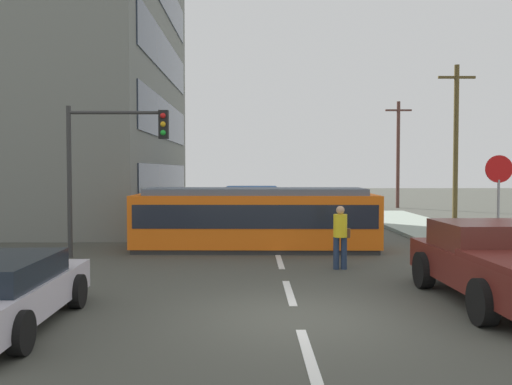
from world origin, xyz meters
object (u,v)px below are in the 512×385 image
pickup_truck_parked (500,263)px  parked_sedan_mid (143,220)px  parked_sedan_far (171,209)px  stop_sign (499,185)px  pedestrian_crossing (340,233)px  utility_pole_far (398,152)px  traffic_light_mast (111,150)px  streetcar_tram (256,218)px  utility_pole_mid (456,141)px  city_bus (252,203)px

pickup_truck_parked → parked_sedan_mid: bearing=128.8°
parked_sedan_mid → parked_sedan_far: size_ratio=1.05×
parked_sedan_far → stop_sign: (10.95, -13.07, 1.57)m
pedestrian_crossing → utility_pole_far: size_ratio=0.23×
traffic_light_mast → streetcar_tram: bearing=20.7°
streetcar_tram → parked_sedan_far: streetcar_tram is taller
streetcar_tram → pedestrian_crossing: (2.21, -3.65, -0.10)m
streetcar_tram → traffic_light_mast: (-4.29, -1.62, 2.16)m
pickup_truck_parked → traffic_light_mast: traffic_light_mast is taller
traffic_light_mast → utility_pole_far: utility_pole_far is taller
parked_sedan_far → pickup_truck_parked: bearing=-63.1°
utility_pole_far → parked_sedan_far: bearing=-145.0°
traffic_light_mast → parked_sedan_mid: bearing=91.7°
pedestrian_crossing → pickup_truck_parked: 4.55m
parked_sedan_mid → utility_pole_far: (14.40, 16.18, 3.20)m
parked_sedan_mid → utility_pole_mid: size_ratio=0.56×
pedestrian_crossing → stop_sign: (4.50, 0.80, 1.25)m
city_bus → pickup_truck_parked: city_bus is taller
stop_sign → traffic_light_mast: (-11.00, 1.23, 1.00)m
parked_sedan_mid → utility_pole_mid: (14.24, 4.89, 3.40)m
utility_pole_far → traffic_light_mast: bearing=-123.2°
parked_sedan_mid → traffic_light_mast: traffic_light_mast is taller
streetcar_tram → pickup_truck_parked: streetcar_tram is taller
pickup_truck_parked → parked_sedan_far: pickup_truck_parked is taller
stop_sign → utility_pole_far: utility_pole_far is taller
streetcar_tram → stop_sign: 7.38m
pickup_truck_parked → traffic_light_mast: bearing=147.1°
traffic_light_mast → utility_pole_far: size_ratio=0.62×
city_bus → pedestrian_crossing: size_ratio=3.42×
utility_pole_mid → traffic_light_mast: bearing=-143.3°
utility_pole_far → pickup_truck_parked: bearing=-100.7°
pedestrian_crossing → traffic_light_mast: 7.17m
city_bus → traffic_light_mast: size_ratio=1.27×
utility_pole_mid → utility_pole_far: (0.16, 11.29, -0.19)m
parked_sedan_far → utility_pole_mid: bearing=-5.6°
streetcar_tram → parked_sedan_mid: bearing=138.4°
streetcar_tram → traffic_light_mast: size_ratio=1.75×
parked_sedan_mid → utility_pole_far: bearing=48.3°
pickup_truck_parked → city_bus: bearing=107.1°
streetcar_tram → utility_pole_far: (9.94, 20.14, 2.78)m
pedestrian_crossing → parked_sedan_mid: pedestrian_crossing is taller
streetcar_tram → stop_sign: stop_sign is taller
pedestrian_crossing → stop_sign: stop_sign is taller
pickup_truck_parked → utility_pole_mid: (5.07, 16.30, 3.22)m
utility_pole_mid → utility_pole_far: bearing=89.2°
parked_sedan_far → traffic_light_mast: 12.11m
pickup_truck_parked → parked_sedan_far: bearing=116.9°
parked_sedan_far → city_bus: bearing=-25.5°
city_bus → pedestrian_crossing: bearing=-78.9°
city_bus → utility_pole_mid: utility_pole_mid is taller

